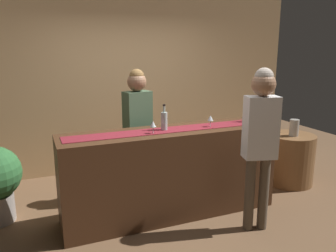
{
  "coord_description": "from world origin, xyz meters",
  "views": [
    {
      "loc": [
        -1.47,
        -3.49,
        1.98
      ],
      "look_at": [
        -0.03,
        0.0,
        1.1
      ],
      "focal_mm": 36.14,
      "sensor_mm": 36.0,
      "label": 1
    }
  ],
  "objects_px": {
    "wine_bottle_green": "(252,113)",
    "vase_on_side_table": "(294,128)",
    "wine_glass_mid_counter": "(210,118)",
    "round_side_table": "(290,159)",
    "wine_glass_near_customer": "(153,124)",
    "bartender": "(138,120)",
    "wine_bottle_clear": "(164,121)",
    "customer_sipping": "(261,132)"
  },
  "relations": [
    {
      "from": "wine_glass_near_customer",
      "to": "bartender",
      "type": "xyz_separation_m",
      "value": [
        0.03,
        0.67,
        -0.09
      ]
    },
    {
      "from": "wine_glass_near_customer",
      "to": "bartender",
      "type": "distance_m",
      "value": 0.68
    },
    {
      "from": "customer_sipping",
      "to": "round_side_table",
      "type": "relative_size",
      "value": 2.41
    },
    {
      "from": "wine_bottle_clear",
      "to": "vase_on_side_table",
      "type": "xyz_separation_m",
      "value": [
        2.06,
        0.15,
        -0.3
      ]
    },
    {
      "from": "customer_sipping",
      "to": "bartender",
      "type": "bearing_deg",
      "value": 142.67
    },
    {
      "from": "wine_glass_near_customer",
      "to": "vase_on_side_table",
      "type": "height_order",
      "value": "wine_glass_near_customer"
    },
    {
      "from": "round_side_table",
      "to": "wine_bottle_green",
      "type": "bearing_deg",
      "value": -166.87
    },
    {
      "from": "bartender",
      "to": "vase_on_side_table",
      "type": "bearing_deg",
      "value": 156.83
    },
    {
      "from": "bartender",
      "to": "customer_sipping",
      "type": "relative_size",
      "value": 0.96
    },
    {
      "from": "customer_sipping",
      "to": "round_side_table",
      "type": "bearing_deg",
      "value": 51.04
    },
    {
      "from": "wine_glass_mid_counter",
      "to": "round_side_table",
      "type": "height_order",
      "value": "wine_glass_mid_counter"
    },
    {
      "from": "wine_bottle_green",
      "to": "bartender",
      "type": "relative_size",
      "value": 0.18
    },
    {
      "from": "wine_bottle_green",
      "to": "bartender",
      "type": "xyz_separation_m",
      "value": [
        -1.34,
        0.57,
        -0.1
      ]
    },
    {
      "from": "customer_sipping",
      "to": "round_side_table",
      "type": "height_order",
      "value": "customer_sipping"
    },
    {
      "from": "wine_bottle_green",
      "to": "wine_glass_near_customer",
      "type": "xyz_separation_m",
      "value": [
        -1.37,
        -0.1,
        -0.01
      ]
    },
    {
      "from": "wine_bottle_clear",
      "to": "customer_sipping",
      "type": "bearing_deg",
      "value": -40.99
    },
    {
      "from": "vase_on_side_table",
      "to": "wine_bottle_clear",
      "type": "bearing_deg",
      "value": -175.96
    },
    {
      "from": "wine_glass_near_customer",
      "to": "vase_on_side_table",
      "type": "relative_size",
      "value": 0.6
    },
    {
      "from": "wine_bottle_green",
      "to": "wine_glass_near_customer",
      "type": "bearing_deg",
      "value": -175.86
    },
    {
      "from": "wine_bottle_green",
      "to": "round_side_table",
      "type": "relative_size",
      "value": 0.41
    },
    {
      "from": "wine_glass_near_customer",
      "to": "round_side_table",
      "type": "bearing_deg",
      "value": 7.71
    },
    {
      "from": "wine_bottle_green",
      "to": "vase_on_side_table",
      "type": "relative_size",
      "value": 1.26
    },
    {
      "from": "wine_bottle_green",
      "to": "round_side_table",
      "type": "distance_m",
      "value": 1.21
    },
    {
      "from": "wine_bottle_clear",
      "to": "round_side_table",
      "type": "bearing_deg",
      "value": 5.5
    },
    {
      "from": "wine_bottle_green",
      "to": "bartender",
      "type": "height_order",
      "value": "bartender"
    },
    {
      "from": "wine_bottle_green",
      "to": "customer_sipping",
      "type": "relative_size",
      "value": 0.17
    },
    {
      "from": "wine_bottle_clear",
      "to": "wine_glass_mid_counter",
      "type": "height_order",
      "value": "wine_bottle_clear"
    },
    {
      "from": "bartender",
      "to": "customer_sipping",
      "type": "bearing_deg",
      "value": 114.51
    },
    {
      "from": "bartender",
      "to": "wine_bottle_clear",
      "type": "bearing_deg",
      "value": 91.81
    },
    {
      "from": "bartender",
      "to": "wine_bottle_green",
      "type": "bearing_deg",
      "value": 144.6
    },
    {
      "from": "wine_bottle_clear",
      "to": "wine_glass_near_customer",
      "type": "bearing_deg",
      "value": -148.85
    },
    {
      "from": "wine_bottle_green",
      "to": "wine_glass_mid_counter",
      "type": "bearing_deg",
      "value": -174.93
    },
    {
      "from": "wine_glass_near_customer",
      "to": "customer_sipping",
      "type": "height_order",
      "value": "customer_sipping"
    },
    {
      "from": "bartender",
      "to": "round_side_table",
      "type": "height_order",
      "value": "bartender"
    },
    {
      "from": "wine_glass_near_customer",
      "to": "customer_sipping",
      "type": "distance_m",
      "value": 1.15
    },
    {
      "from": "wine_glass_near_customer",
      "to": "wine_glass_mid_counter",
      "type": "bearing_deg",
      "value": 3.35
    },
    {
      "from": "vase_on_side_table",
      "to": "wine_glass_mid_counter",
      "type": "bearing_deg",
      "value": -172.08
    },
    {
      "from": "wine_bottle_green",
      "to": "bartender",
      "type": "bearing_deg",
      "value": 156.98
    },
    {
      "from": "wine_bottle_green",
      "to": "wine_glass_mid_counter",
      "type": "relative_size",
      "value": 2.1
    },
    {
      "from": "wine_glass_mid_counter",
      "to": "vase_on_side_table",
      "type": "relative_size",
      "value": 0.6
    },
    {
      "from": "wine_glass_mid_counter",
      "to": "round_side_table",
      "type": "xyz_separation_m",
      "value": [
        1.52,
        0.26,
        -0.78
      ]
    },
    {
      "from": "wine_glass_near_customer",
      "to": "customer_sipping",
      "type": "bearing_deg",
      "value": -31.29
    }
  ]
}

